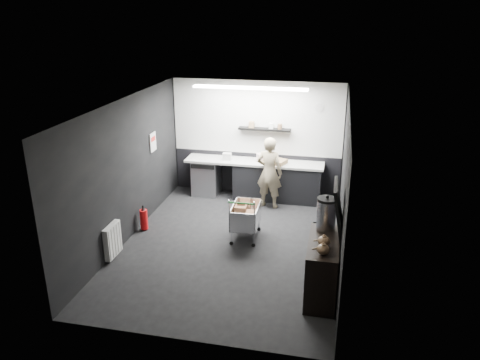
# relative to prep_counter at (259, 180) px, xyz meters

# --- Properties ---
(floor) EXTENTS (5.50, 5.50, 0.00)m
(floor) POSITION_rel_prep_counter_xyz_m (-0.14, -2.42, -0.46)
(floor) COLOR black
(floor) RESTS_ON ground
(ceiling) EXTENTS (5.50, 5.50, 0.00)m
(ceiling) POSITION_rel_prep_counter_xyz_m (-0.14, -2.42, 2.24)
(ceiling) COLOR silver
(ceiling) RESTS_ON wall_back
(wall_back) EXTENTS (5.50, 0.00, 5.50)m
(wall_back) POSITION_rel_prep_counter_xyz_m (-0.14, 0.33, 0.89)
(wall_back) COLOR black
(wall_back) RESTS_ON floor
(wall_front) EXTENTS (5.50, 0.00, 5.50)m
(wall_front) POSITION_rel_prep_counter_xyz_m (-0.14, -5.17, 0.89)
(wall_front) COLOR black
(wall_front) RESTS_ON floor
(wall_left) EXTENTS (0.00, 5.50, 5.50)m
(wall_left) POSITION_rel_prep_counter_xyz_m (-2.14, -2.42, 0.89)
(wall_left) COLOR black
(wall_left) RESTS_ON floor
(wall_right) EXTENTS (0.00, 5.50, 5.50)m
(wall_right) POSITION_rel_prep_counter_xyz_m (1.86, -2.42, 0.89)
(wall_right) COLOR black
(wall_right) RESTS_ON floor
(kitchen_wall_panel) EXTENTS (3.95, 0.02, 1.70)m
(kitchen_wall_panel) POSITION_rel_prep_counter_xyz_m (-0.14, 0.31, 1.39)
(kitchen_wall_panel) COLOR silver
(kitchen_wall_panel) RESTS_ON wall_back
(dado_panel) EXTENTS (3.95, 0.02, 1.00)m
(dado_panel) POSITION_rel_prep_counter_xyz_m (-0.14, 0.31, 0.04)
(dado_panel) COLOR black
(dado_panel) RESTS_ON wall_back
(floating_shelf) EXTENTS (1.20, 0.22, 0.04)m
(floating_shelf) POSITION_rel_prep_counter_xyz_m (0.06, 0.20, 1.16)
(floating_shelf) COLOR black
(floating_shelf) RESTS_ON wall_back
(wall_clock) EXTENTS (0.20, 0.03, 0.20)m
(wall_clock) POSITION_rel_prep_counter_xyz_m (1.26, 0.30, 1.69)
(wall_clock) COLOR silver
(wall_clock) RESTS_ON wall_back
(poster) EXTENTS (0.02, 0.30, 0.40)m
(poster) POSITION_rel_prep_counter_xyz_m (-2.12, -1.12, 1.09)
(poster) COLOR silver
(poster) RESTS_ON wall_left
(poster_red_band) EXTENTS (0.02, 0.22, 0.10)m
(poster_red_band) POSITION_rel_prep_counter_xyz_m (-2.11, -1.12, 1.16)
(poster_red_band) COLOR red
(poster_red_band) RESTS_ON poster
(radiator) EXTENTS (0.10, 0.50, 0.60)m
(radiator) POSITION_rel_prep_counter_xyz_m (-2.08, -3.32, -0.11)
(radiator) COLOR silver
(radiator) RESTS_ON wall_left
(ceiling_strip) EXTENTS (2.40, 0.20, 0.04)m
(ceiling_strip) POSITION_rel_prep_counter_xyz_m (-0.14, -0.57, 2.21)
(ceiling_strip) COLOR white
(ceiling_strip) RESTS_ON ceiling
(prep_counter) EXTENTS (3.20, 0.61, 0.90)m
(prep_counter) POSITION_rel_prep_counter_xyz_m (0.00, 0.00, 0.00)
(prep_counter) COLOR black
(prep_counter) RESTS_ON floor
(person) EXTENTS (0.66, 0.50, 1.62)m
(person) POSITION_rel_prep_counter_xyz_m (0.29, -0.45, 0.35)
(person) COLOR beige
(person) RESTS_ON floor
(shopping_cart) EXTENTS (0.52, 0.85, 0.93)m
(shopping_cart) POSITION_rel_prep_counter_xyz_m (0.08, -2.05, -0.02)
(shopping_cart) COLOR silver
(shopping_cart) RESTS_ON floor
(sideboard) EXTENTS (0.53, 1.23, 1.85)m
(sideboard) POSITION_rel_prep_counter_xyz_m (1.62, -3.64, 0.13)
(sideboard) COLOR black
(sideboard) RESTS_ON floor
(fire_extinguisher) EXTENTS (0.15, 0.15, 0.51)m
(fire_extinguisher) POSITION_rel_prep_counter_xyz_m (-1.99, -2.15, -0.21)
(fire_extinguisher) COLOR red
(fire_extinguisher) RESTS_ON floor
(cardboard_box) EXTENTS (0.56, 0.50, 0.09)m
(cardboard_box) POSITION_rel_prep_counter_xyz_m (0.37, -0.05, 0.49)
(cardboard_box) COLOR olive
(cardboard_box) RESTS_ON prep_counter
(pink_tub) EXTENTS (0.19, 0.19, 0.19)m
(pink_tub) POSITION_rel_prep_counter_xyz_m (0.02, 0.00, 0.54)
(pink_tub) COLOR silver
(pink_tub) RESTS_ON prep_counter
(white_container) EXTENTS (0.19, 0.15, 0.17)m
(white_container) POSITION_rel_prep_counter_xyz_m (-0.76, -0.05, 0.53)
(white_container) COLOR silver
(white_container) RESTS_ON prep_counter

